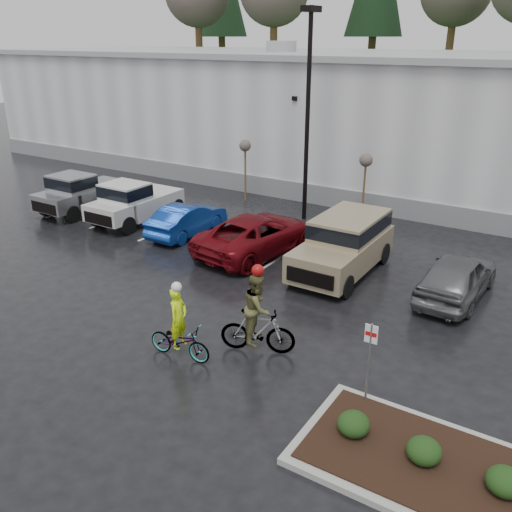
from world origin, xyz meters
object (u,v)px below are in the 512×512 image
Objects in this scene: pickup_silver at (87,191)px; car_grey at (457,276)px; pickup_white at (140,200)px; cyclist_hivis at (179,334)px; sapling_west at (245,149)px; cyclist_olive at (258,321)px; lamppost at (308,95)px; sapling_mid at (366,164)px; car_blue at (187,219)px; fire_lane_sign at (369,355)px; suv_tan at (342,246)px; car_red at (257,234)px.

car_grey is (17.86, -0.29, -0.22)m from pickup_silver.
cyclist_hivis is at bearing -41.65° from pickup_white.
car_grey is at bearing -0.93° from pickup_silver.
sapling_west is 1.24× the size of cyclist_olive.
lamppost is at bearing -27.64° from car_grey.
cyclist_olive is at bearing -55.47° from cyclist_hivis.
lamppost reaches higher than sapling_mid.
car_grey is (11.41, -0.10, 0.07)m from car_blue.
pickup_silver is 1.17× the size of car_grey.
pickup_white is (-14.18, 7.49, -0.43)m from fire_lane_sign.
cyclist_hivis is (2.79, -12.47, -4.99)m from lamppost.
pickup_white is at bearing 0.96° from car_grey.
pickup_silver is at bearing 178.13° from suv_tan.
lamppost reaches higher than sapling_west.
sapling_west is 1.45× the size of fire_lane_sign.
car_grey is 9.35m from cyclist_hivis.
pickup_silver is (-9.73, -4.50, -4.71)m from lamppost.
pickup_white is (3.35, 0.19, 0.00)m from pickup_silver.
car_grey is at bearing 2.29° from suv_tan.
car_blue is (-5.77, -5.69, -2.05)m from sapling_mid.
sapling_mid is 6.40m from suv_tan.
sapling_mid is (2.50, 1.00, -2.96)m from lamppost.
cyclist_hivis is 0.86× the size of cyclist_olive.
car_grey is (8.14, -4.79, -4.93)m from lamppost.
suv_tan is at bearing -173.72° from car_red.
lamppost is 4.00m from sapling_mid.
cyclist_hivis is at bearing 57.98° from car_grey.
pickup_silver is 14.84m from cyclist_hivis.
car_red is 1.10× the size of suv_tan.
sapling_mid is at bearing -4.78° from cyclist_hivis.
sapling_west is at bearing 65.86° from pickup_white.
sapling_mid reaches higher than car_blue.
suv_tan is at bearing -18.40° from cyclist_olive.
suv_tan reaches higher than pickup_white.
lamppost is 9.02m from pickup_white.
pickup_white is at bearing -145.95° from lamppost.
cyclist_olive is (14.12, -6.60, -0.05)m from pickup_silver.
cyclist_hivis is at bearing -77.39° from lamppost.
suv_tan is at bearing 5.15° from car_grey.
sapling_west reaches higher than cyclist_hivis.
fire_lane_sign reaches higher than car_red.
sapling_mid is at bearing 21.80° from lamppost.
car_grey is at bearing -45.78° from sapling_mid.
pickup_white is at bearing 2.47° from car_red.
car_red is (0.45, -4.89, -4.90)m from lamppost.
car_blue is 1.60× the size of cyclist_olive.
lamppost is 1.77× the size of pickup_white.
cyclist_olive is (8.39, -12.10, -1.80)m from sapling_west.
sapling_mid is at bearing 105.19° from suv_tan.
lamppost reaches higher than pickup_silver.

